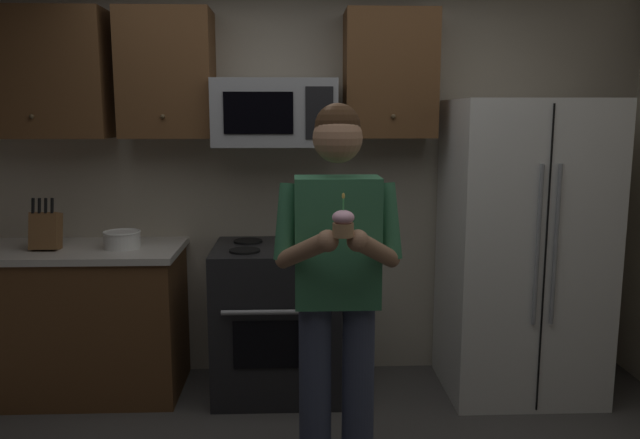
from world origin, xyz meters
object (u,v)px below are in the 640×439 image
microwave (275,113)px  refrigerator (522,249)px  oven_range (277,319)px  knife_block (46,230)px  cupcake (343,223)px  person (337,276)px  bowl_large_white (122,239)px

microwave → refrigerator: size_ratio=0.41×
oven_range → knife_block: (-1.36, -0.03, 0.57)m
cupcake → knife_block: bearing=141.8°
person → knife_block: bearing=149.5°
refrigerator → bowl_large_white: refrigerator is taller
bowl_large_white → cupcake: cupcake is taller
microwave → cupcake: bearing=-78.2°
bowl_large_white → refrigerator: bearing=-0.8°
refrigerator → person: bearing=-141.0°
microwave → refrigerator: 1.72m
cupcake → microwave: bearing=101.8°
microwave → knife_block: (-1.36, -0.15, -0.69)m
microwave → person: microwave is taller
refrigerator → knife_block: (-2.86, 0.01, 0.13)m
microwave → bowl_large_white: size_ratio=3.32×
microwave → refrigerator: (1.50, -0.16, -0.82)m
knife_block → cupcake: bearing=-38.2°
person → cupcake: person is taller
refrigerator → cupcake: size_ratio=10.35×
oven_range → knife_block: size_ratio=2.91×
microwave → bowl_large_white: bearing=-172.2°
cupcake → bowl_large_white: bearing=132.6°
oven_range → bowl_large_white: size_ratio=4.18×
oven_range → cupcake: size_ratio=5.36×
knife_block → refrigerator: bearing=-0.2°
refrigerator → bowl_large_white: bearing=179.2°
oven_range → cupcake: cupcake is taller
microwave → knife_block: size_ratio=2.31×
bowl_large_white → knife_block: bearing=-177.0°
knife_block → microwave: bearing=6.2°
microwave → cupcake: (0.30, -1.46, -0.43)m
microwave → cupcake: size_ratio=4.26×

